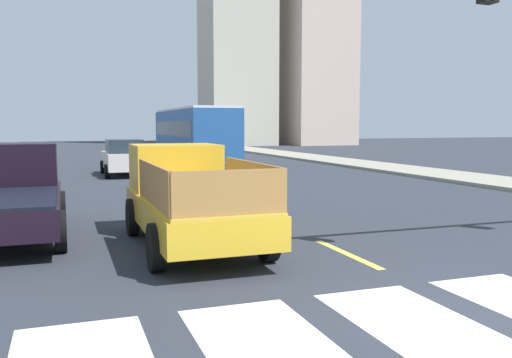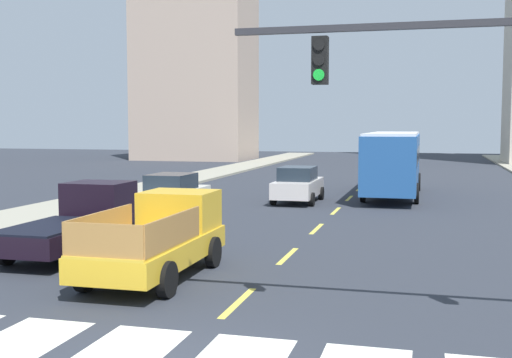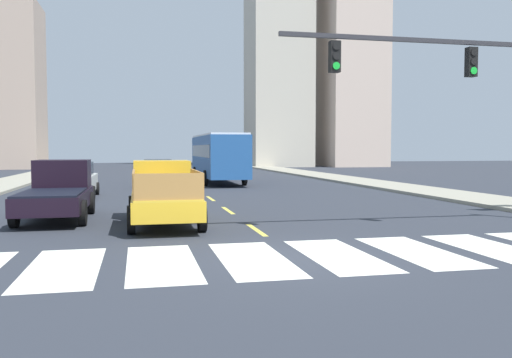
{
  "view_description": "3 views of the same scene",
  "coord_description": "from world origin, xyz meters",
  "px_view_note": "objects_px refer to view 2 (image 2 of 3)",
  "views": [
    {
      "loc": [
        -4.92,
        -4.78,
        2.39
      ],
      "look_at": [
        0.4,
        10.16,
        0.81
      ],
      "focal_mm": 38.09,
      "sensor_mm": 36.0,
      "label": 1
    },
    {
      "loc": [
        3.76,
        -8.79,
        3.71
      ],
      "look_at": [
        -2.6,
        15.34,
        1.63
      ],
      "focal_mm": 45.55,
      "sensor_mm": 36.0,
      "label": 2
    },
    {
      "loc": [
        -3.36,
        -11.11,
        2.37
      ],
      "look_at": [
        2.1,
        13.52,
        0.93
      ],
      "focal_mm": 37.59,
      "sensor_mm": 36.0,
      "label": 3
    }
  ],
  "objects_px": {
    "pickup_stakebed": "(161,237)",
    "city_bus": "(393,159)",
    "sedan_near_left": "(173,195)",
    "sedan_near_right": "(298,185)",
    "pickup_dark": "(79,221)"
  },
  "relations": [
    {
      "from": "sedan_near_left",
      "to": "sedan_near_right",
      "type": "distance_m",
      "value": 7.05
    },
    {
      "from": "pickup_stakebed",
      "to": "sedan_near_right",
      "type": "xyz_separation_m",
      "value": [
        0.38,
        15.68,
        -0.08
      ]
    },
    {
      "from": "sedan_near_left",
      "to": "sedan_near_right",
      "type": "relative_size",
      "value": 1.0
    },
    {
      "from": "pickup_stakebed",
      "to": "sedan_near_left",
      "type": "bearing_deg",
      "value": 112.71
    },
    {
      "from": "pickup_stakebed",
      "to": "city_bus",
      "type": "xyz_separation_m",
      "value": [
        4.65,
        19.5,
        1.02
      ]
    },
    {
      "from": "pickup_dark",
      "to": "sedan_near_left",
      "type": "relative_size",
      "value": 1.18
    },
    {
      "from": "pickup_stakebed",
      "to": "pickup_dark",
      "type": "distance_m",
      "value": 3.99
    },
    {
      "from": "pickup_dark",
      "to": "sedan_near_left",
      "type": "xyz_separation_m",
      "value": [
        -0.31,
        7.93,
        -0.06
      ]
    },
    {
      "from": "pickup_dark",
      "to": "city_bus",
      "type": "xyz_separation_m",
      "value": [
        8.08,
        17.47,
        1.03
      ]
    },
    {
      "from": "pickup_stakebed",
      "to": "sedan_near_left",
      "type": "height_order",
      "value": "pickup_stakebed"
    },
    {
      "from": "city_bus",
      "to": "sedan_near_right",
      "type": "relative_size",
      "value": 2.45
    },
    {
      "from": "pickup_stakebed",
      "to": "sedan_near_left",
      "type": "distance_m",
      "value": 10.64
    },
    {
      "from": "pickup_stakebed",
      "to": "sedan_near_right",
      "type": "height_order",
      "value": "pickup_stakebed"
    },
    {
      "from": "pickup_stakebed",
      "to": "pickup_dark",
      "type": "height_order",
      "value": "same"
    },
    {
      "from": "pickup_stakebed",
      "to": "pickup_dark",
      "type": "relative_size",
      "value": 1.0
    }
  ]
}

